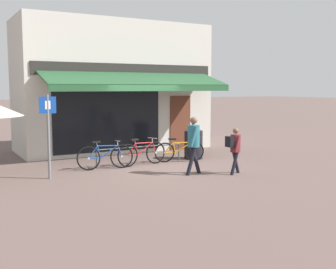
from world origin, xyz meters
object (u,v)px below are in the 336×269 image
object	(u,v)px
bicycle_blue	(105,156)
pedestrian_adult	(194,139)
bicycle_red	(142,153)
litter_bin	(193,143)
parking_sign	(48,127)
bicycle_orange	(179,151)
pedestrian_child	(235,145)

from	to	relation	value
bicycle_blue	pedestrian_adult	xyz separation A→B (m)	(1.90, -1.90, 0.62)
bicycle_blue	bicycle_red	size ratio (longest dim) A/B	0.99
litter_bin	parking_sign	distance (m)	5.20
litter_bin	bicycle_orange	bearing A→B (deg)	-157.27
pedestrian_adult	litter_bin	xyz separation A→B (m)	(1.40, 2.17, -0.45)
bicycle_red	bicycle_orange	world-z (taller)	bicycle_red
bicycle_orange	parking_sign	distance (m)	4.47
bicycle_orange	litter_bin	size ratio (longest dim) A/B	1.48
bicycle_red	pedestrian_child	bearing A→B (deg)	-61.86
bicycle_orange	pedestrian_adult	world-z (taller)	pedestrian_adult
bicycle_blue	bicycle_orange	distance (m)	2.55
pedestrian_adult	litter_bin	distance (m)	2.63
bicycle_blue	litter_bin	xyz separation A→B (m)	(3.30, 0.27, 0.17)
bicycle_blue	litter_bin	bearing A→B (deg)	12.24
parking_sign	pedestrian_child	bearing A→B (deg)	-22.32
litter_bin	parking_sign	bearing A→B (deg)	-170.91
pedestrian_adult	pedestrian_child	distance (m)	1.16
bicycle_orange	bicycle_red	bearing A→B (deg)	-165.14
bicycle_blue	pedestrian_child	size ratio (longest dim) A/B	1.30
bicycle_blue	bicycle_red	xyz separation A→B (m)	(1.23, 0.04, 0.00)
bicycle_blue	parking_sign	bearing A→B (deg)	-155.65
pedestrian_adult	bicycle_red	bearing A→B (deg)	115.62
parking_sign	litter_bin	bearing A→B (deg)	9.09
bicycle_blue	pedestrian_child	xyz separation A→B (m)	(2.90, -2.46, 0.43)
litter_bin	bicycle_blue	bearing A→B (deg)	-175.26
bicycle_blue	parking_sign	size ratio (longest dim) A/B	0.76
bicycle_blue	bicycle_orange	bearing A→B (deg)	6.63
bicycle_orange	litter_bin	world-z (taller)	litter_bin
pedestrian_adult	litter_bin	size ratio (longest dim) A/B	1.50
bicycle_blue	bicycle_red	distance (m)	1.23
bicycle_blue	pedestrian_adult	world-z (taller)	pedestrian_adult
pedestrian_adult	pedestrian_child	world-z (taller)	pedestrian_adult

